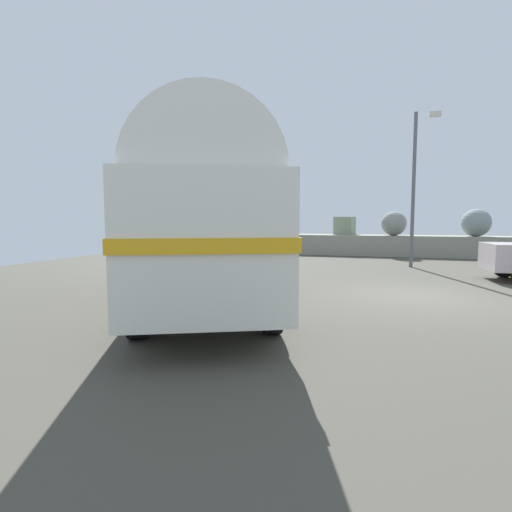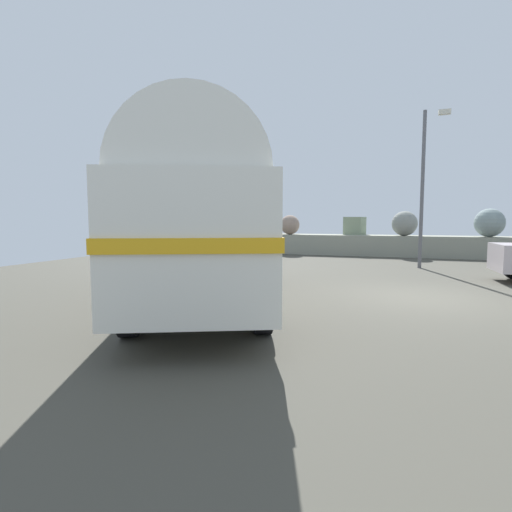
# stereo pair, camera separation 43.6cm
# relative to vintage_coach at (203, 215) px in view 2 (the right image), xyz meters

# --- Properties ---
(ground) EXTENTS (32.00, 26.00, 0.02)m
(ground) POSITION_rel_vintage_coach_xyz_m (4.90, 2.38, -2.04)
(ground) COLOR #46443A
(breakwater) EXTENTS (31.36, 2.53, 2.47)m
(breakwater) POSITION_rel_vintage_coach_xyz_m (5.03, 14.16, -1.29)
(breakwater) COLOR gray
(breakwater) RESTS_ON ground
(vintage_coach) EXTENTS (5.72, 8.80, 3.70)m
(vintage_coach) POSITION_rel_vintage_coach_xyz_m (0.00, 0.00, 0.00)
(vintage_coach) COLOR black
(vintage_coach) RESTS_ON ground
(lamp_post) EXTENTS (0.99, 0.33, 6.15)m
(lamp_post) POSITION_rel_vintage_coach_xyz_m (5.14, 8.98, 1.43)
(lamp_post) COLOR #5B5B60
(lamp_post) RESTS_ON ground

